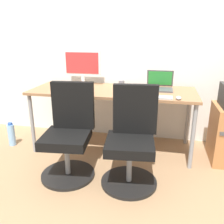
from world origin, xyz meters
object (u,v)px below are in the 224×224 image
(office_chair_left, at_px, (69,135))
(desktop_monitor, at_px, (82,65))
(water_bottle_on_floor, at_px, (11,134))
(coffee_mug, at_px, (120,88))
(open_laptop, at_px, (160,85))
(office_chair_right, at_px, (131,141))

(office_chair_left, xyz_separation_m, desktop_monitor, (-0.14, 0.89, 0.58))
(water_bottle_on_floor, height_order, coffee_mug, coffee_mug)
(water_bottle_on_floor, distance_m, open_laptop, 1.98)
(open_laptop, height_order, coffee_mug, open_laptop)
(open_laptop, bearing_deg, desktop_monitor, 174.74)
(water_bottle_on_floor, height_order, open_laptop, open_laptop)
(office_chair_left, height_order, office_chair_right, same)
(water_bottle_on_floor, bearing_deg, office_chair_left, -24.92)
(office_chair_left, distance_m, water_bottle_on_floor, 1.12)
(office_chair_right, distance_m, desktop_monitor, 1.31)
(desktop_monitor, distance_m, open_laptop, 1.01)
(open_laptop, bearing_deg, coffee_mug, -151.53)
(water_bottle_on_floor, xyz_separation_m, open_laptop, (1.83, 0.34, 0.66))
(office_chair_right, height_order, desktop_monitor, desktop_monitor)
(office_chair_left, relative_size, office_chair_right, 1.00)
(office_chair_left, xyz_separation_m, coffee_mug, (0.41, 0.56, 0.38))
(desktop_monitor, bearing_deg, water_bottle_on_floor, -152.88)
(coffee_mug, bearing_deg, water_bottle_on_floor, -175.64)
(office_chair_left, height_order, open_laptop, open_laptop)
(office_chair_left, height_order, water_bottle_on_floor, office_chair_left)
(office_chair_left, relative_size, open_laptop, 3.03)
(office_chair_left, distance_m, coffee_mug, 0.79)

